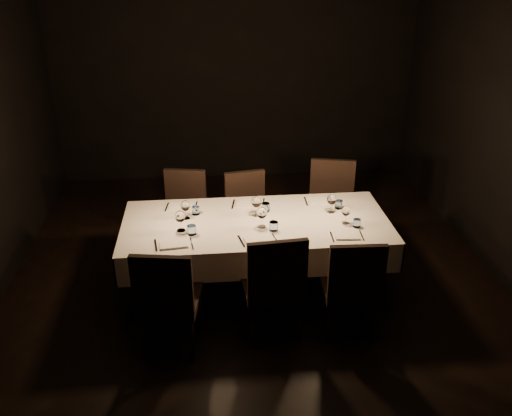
{
  "coord_description": "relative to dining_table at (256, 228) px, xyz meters",
  "views": [
    {
      "loc": [
        -0.44,
        -4.53,
        3.12
      ],
      "look_at": [
        0.0,
        0.0,
        0.9
      ],
      "focal_mm": 38.0,
      "sensor_mm": 36.0,
      "label": 1
    }
  ],
  "objects": [
    {
      "name": "room",
      "position": [
        0.0,
        0.0,
        0.81
      ],
      "size": [
        5.01,
        6.01,
        3.01
      ],
      "color": "black",
      "rests_on": "ground"
    },
    {
      "name": "chair_near_left",
      "position": [
        -0.81,
        -0.85,
        -0.14
      ],
      "size": [
        0.55,
        0.55,
        1.01
      ],
      "rotation": [
        0.0,
        0.0,
        2.98
      ],
      "color": "black",
      "rests_on": "ground"
    },
    {
      "name": "place_setting_near_right",
      "position": [
        0.84,
        -0.22,
        0.14
      ],
      "size": [
        0.32,
        0.4,
        0.18
      ],
      "rotation": [
        0.0,
        0.0,
        -0.06
      ],
      "color": "silver",
      "rests_on": "dining_table"
    },
    {
      "name": "dining_table",
      "position": [
        0.0,
        0.0,
        0.0
      ],
      "size": [
        2.52,
        1.12,
        0.76
      ],
      "color": "black",
      "rests_on": "ground"
    },
    {
      "name": "place_setting_far_left",
      "position": [
        -0.65,
        0.22,
        0.15
      ],
      "size": [
        0.35,
        0.41,
        0.19
      ],
      "rotation": [
        0.0,
        0.0,
        -0.11
      ],
      "color": "silver",
      "rests_on": "dining_table"
    },
    {
      "name": "chair_far_left",
      "position": [
        -0.71,
        0.82,
        -0.17
      ],
      "size": [
        0.53,
        0.53,
        0.94
      ],
      "rotation": [
        0.0,
        0.0,
        -0.19
      ],
      "color": "black",
      "rests_on": "ground"
    },
    {
      "name": "chair_far_center",
      "position": [
        -0.02,
        0.75,
        -0.18
      ],
      "size": [
        0.51,
        0.51,
        0.92
      ],
      "rotation": [
        0.0,
        0.0,
        0.17
      ],
      "color": "black",
      "rests_on": "ground"
    },
    {
      "name": "chair_near_right",
      "position": [
        0.74,
        -0.79,
        -0.15
      ],
      "size": [
        0.49,
        0.49,
        0.97
      ],
      "rotation": [
        0.0,
        0.0,
        3.1
      ],
      "color": "black",
      "rests_on": "ground"
    },
    {
      "name": "place_setting_near_center",
      "position": [
        0.05,
        -0.22,
        0.15
      ],
      "size": [
        0.38,
        0.42,
        0.2
      ],
      "rotation": [
        0.0,
        0.0,
        0.2
      ],
      "color": "silver",
      "rests_on": "dining_table"
    },
    {
      "name": "chair_far_right",
      "position": [
        0.9,
        0.76,
        -0.13
      ],
      "size": [
        0.58,
        0.58,
        1.01
      ],
      "rotation": [
        0.0,
        0.0,
        -0.23
      ],
      "color": "black",
      "rests_on": "ground"
    },
    {
      "name": "place_setting_near_left",
      "position": [
        -0.69,
        -0.22,
        0.15
      ],
      "size": [
        0.37,
        0.42,
        0.2
      ],
      "rotation": [
        0.0,
        0.0,
        0.13
      ],
      "color": "silver",
      "rests_on": "dining_table"
    },
    {
      "name": "chair_near_center",
      "position": [
        0.08,
        -0.75,
        -0.13
      ],
      "size": [
        0.53,
        0.53,
        1.03
      ],
      "rotation": [
        0.0,
        0.0,
        3.22
      ],
      "color": "black",
      "rests_on": "ground"
    },
    {
      "name": "place_setting_far_center",
      "position": [
        0.02,
        0.22,
        0.15
      ],
      "size": [
        0.37,
        0.42,
        0.2
      ],
      "rotation": [
        0.0,
        0.0,
        -0.16
      ],
      "color": "silver",
      "rests_on": "dining_table"
    },
    {
      "name": "place_setting_far_right",
      "position": [
        0.75,
        0.22,
        0.15
      ],
      "size": [
        0.34,
        0.41,
        0.19
      ],
      "rotation": [
        0.0,
        0.0,
        -0.03
      ],
      "color": "silver",
      "rests_on": "dining_table"
    }
  ]
}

